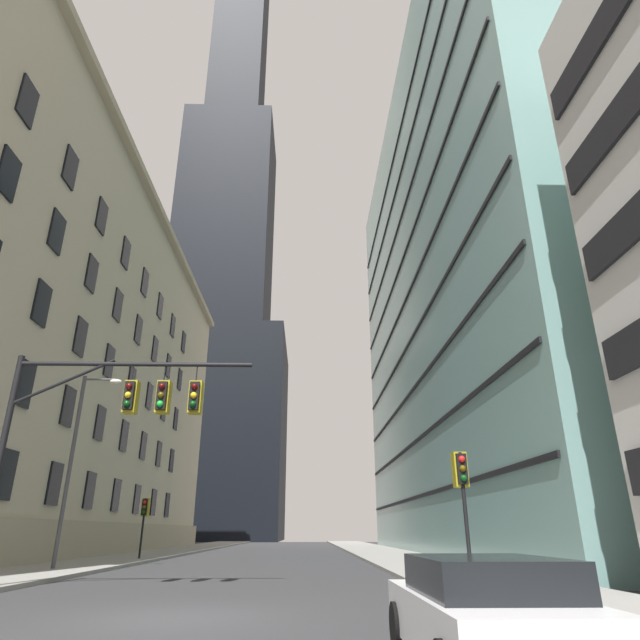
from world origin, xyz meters
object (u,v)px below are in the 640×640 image
object	(u,v)px
traffic_light_near_right	(461,477)
parked_car	(486,613)
street_lamppost	(78,450)
traffic_light_far_left	(145,510)
traffic_signal_mast	(117,413)

from	to	relation	value
traffic_light_near_right	parked_car	xyz separation A→B (m)	(-2.47, -9.29, -2.49)
parked_car	street_lamppost	bearing A→B (deg)	125.84
traffic_light_near_right	street_lamppost	bearing A→B (deg)	151.24
traffic_light_far_left	street_lamppost	distance (m)	9.29
traffic_light_near_right	street_lamppost	world-z (taller)	street_lamppost
traffic_signal_mast	parked_car	distance (m)	13.14
traffic_signal_mast	parked_car	bearing A→B (deg)	-48.51
traffic_signal_mast	parked_car	xyz separation A→B (m)	(8.20, -9.28, -4.38)
traffic_signal_mast	street_lamppost	xyz separation A→B (m)	(-4.53, 8.36, 0.00)
traffic_signal_mast	traffic_light_near_right	xyz separation A→B (m)	(10.68, 0.01, -1.89)
street_lamppost	parked_car	xyz separation A→B (m)	(12.74, -17.64, -4.38)
traffic_signal_mast	traffic_light_far_left	world-z (taller)	traffic_signal_mast
street_lamppost	parked_car	world-z (taller)	street_lamppost
traffic_signal_mast	traffic_light_near_right	world-z (taller)	traffic_signal_mast
traffic_light_near_right	traffic_signal_mast	bearing A→B (deg)	-179.93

